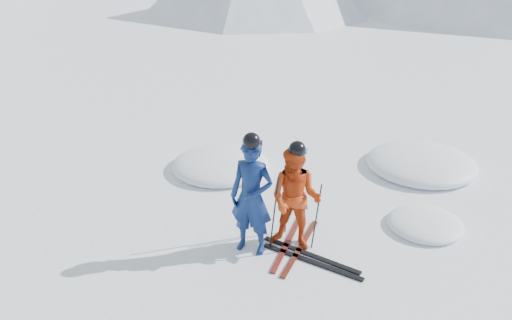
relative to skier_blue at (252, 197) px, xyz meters
The scene contains 12 objects.
ground 1.71m from the skier_blue, 14.90° to the left, with size 160.00×160.00×0.00m, color white.
skier_blue is the anchor object (origin of this frame).
skier_red 0.69m from the skier_blue, 42.90° to the left, with size 0.83×0.65×1.71m, color #C1390F.
pole_blue_left 0.46m from the skier_blue, 153.43° to the left, with size 0.02×0.02×1.26m, color black.
pole_blue_right 0.47m from the skier_blue, 45.00° to the left, with size 0.02×0.02×1.26m, color black.
pole_red_left 0.83m from the skier_blue, 74.45° to the left, with size 0.02×0.02×1.14m, color black.
pole_red_right 1.07m from the skier_blue, 37.53° to the left, with size 0.02×0.02×1.14m, color black.
ski_worn_left 1.10m from the skier_blue, 50.75° to the left, with size 0.09×1.70×0.03m, color black.
ski_worn_right 1.21m from the skier_blue, 36.84° to the left, with size 0.09×1.70×0.03m, color black.
ski_loose_a 1.32m from the skier_blue, 23.96° to the left, with size 0.09×1.70×0.03m, color black.
ski_loose_b 1.35m from the skier_blue, 13.56° to the left, with size 0.09×1.70×0.03m, color black.
snow_lumps 3.22m from the skier_blue, 85.79° to the left, with size 7.90×7.57×0.50m.
Camera 1 is at (2.80, -6.26, 4.88)m, focal length 38.00 mm.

